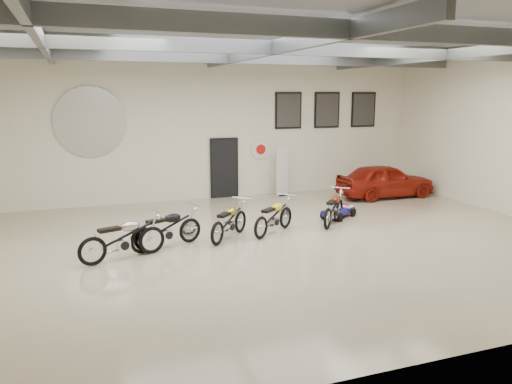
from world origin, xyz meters
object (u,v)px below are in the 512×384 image
object	(u,v)px
motorcycle_black	(167,228)
motorcycle_yellow	(274,216)
banner_stand	(282,171)
vintage_car	(385,181)
motorcycle_silver	(123,237)
motorcycle_gold	(229,220)
motorcycle_red	(334,208)
go_kart	(340,208)

from	to	relation	value
motorcycle_black	motorcycle_yellow	world-z (taller)	motorcycle_black
banner_stand	motorcycle_black	size ratio (longest dim) A/B	0.95
motorcycle_yellow	vintage_car	bearing A→B (deg)	-8.17
motorcycle_silver	motorcycle_yellow	world-z (taller)	motorcycle_silver
motorcycle_gold	motorcycle_red	bearing A→B (deg)	-38.62
motorcycle_yellow	motorcycle_red	size ratio (longest dim) A/B	1.00
go_kart	vintage_car	world-z (taller)	vintage_car
motorcycle_silver	motorcycle_red	world-z (taller)	motorcycle_silver
motorcycle_gold	motorcycle_yellow	world-z (taller)	motorcycle_gold
banner_stand	motorcycle_red	bearing A→B (deg)	-104.11
motorcycle_black	vintage_car	size ratio (longest dim) A/B	0.54
motorcycle_black	banner_stand	bearing A→B (deg)	22.25
motorcycle_red	go_kart	size ratio (longest dim) A/B	1.27
vintage_car	banner_stand	bearing A→B (deg)	66.30
banner_stand	go_kart	size ratio (longest dim) A/B	1.26
motorcycle_gold	motorcycle_yellow	bearing A→B (deg)	-42.35
banner_stand	motorcycle_black	distance (m)	7.12
banner_stand	motorcycle_black	bearing A→B (deg)	-147.61
banner_stand	go_kart	xyz separation A→B (m)	(0.41, -3.63, -0.65)
motorcycle_black	go_kart	distance (m)	5.69
motorcycle_silver	motorcycle_red	bearing A→B (deg)	-6.08
vintage_car	go_kart	bearing A→B (deg)	125.24
motorcycle_gold	motorcycle_yellow	size ratio (longest dim) A/B	1.00
go_kart	vintage_car	distance (m)	3.69
motorcycle_gold	motorcycle_black	bearing A→B (deg)	142.43
motorcycle_gold	motorcycle_yellow	xyz separation A→B (m)	(1.27, 0.07, -0.00)
banner_stand	motorcycle_silver	distance (m)	8.29
motorcycle_black	go_kart	xyz separation A→B (m)	(5.53, 1.31, -0.24)
banner_stand	motorcycle_gold	xyz separation A→B (m)	(-3.46, -4.70, -0.43)
motorcycle_silver	motorcycle_yellow	distance (m)	4.11
motorcycle_black	go_kart	world-z (taller)	motorcycle_black
motorcycle_gold	go_kart	size ratio (longest dim) A/B	1.27
go_kart	vintage_car	size ratio (longest dim) A/B	0.41
motorcycle_black	motorcycle_yellow	bearing A→B (deg)	-15.61
motorcycle_gold	motorcycle_red	world-z (taller)	same
motorcycle_gold	go_kart	xyz separation A→B (m)	(3.87, 1.07, -0.22)
motorcycle_black	go_kart	bearing A→B (deg)	-8.36
banner_stand	motorcycle_gold	distance (m)	5.85
motorcycle_silver	vintage_car	distance (m)	10.41
motorcycle_gold	motorcycle_yellow	distance (m)	1.27
motorcycle_silver	vintage_car	size ratio (longest dim) A/B	0.56
vintage_car	motorcycle_silver	bearing A→B (deg)	112.62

